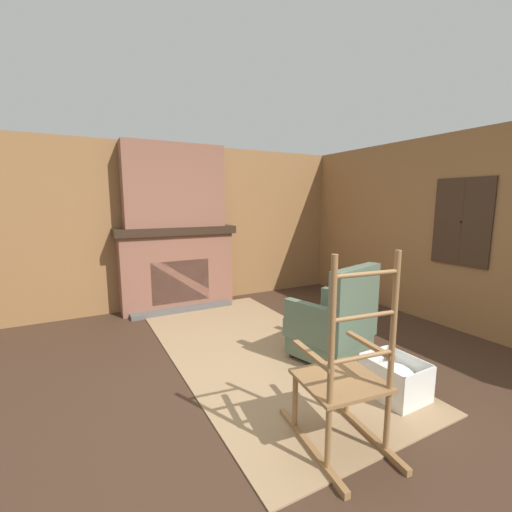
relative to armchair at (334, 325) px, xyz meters
The scene contains 12 objects.
ground_plane 0.98m from the armchair, 78.44° to the right, with size 14.00×14.00×0.00m, color #3D281C.
wood_panel_wall_left 2.88m from the armchair, 161.06° to the right, with size 0.06×6.11×2.38m.
wood_panel_wall_back 2.08m from the armchair, 84.58° to the left, with size 6.11×0.09×2.38m.
fireplace_hearth 2.57m from the armchair, 159.55° to the right, with size 0.54×1.71×1.20m.
chimney_breast 2.94m from the armchair, 159.65° to the right, with size 0.29×1.41×1.16m.
area_rug 0.89m from the armchair, 133.95° to the right, with size 3.52×1.69×0.01m.
armchair is the anchor object (origin of this frame).
rocking_chair 1.26m from the armchair, 38.33° to the right, with size 0.85×0.56×1.29m.
firewood_stack 1.86m from the armchair, 132.30° to the left, with size 0.51×0.49×0.14m.
laundry_basket 0.77m from the armchair, ahead, with size 0.46×0.37×0.31m.
oil_lamp_vase 3.01m from the armchair, 148.75° to the right, with size 0.12×0.12×0.30m.
storage_case 2.67m from the armchair, 165.79° to the right, with size 0.17×0.23×0.11m.
Camera 1 is at (2.29, -1.31, 1.56)m, focal length 24.00 mm.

